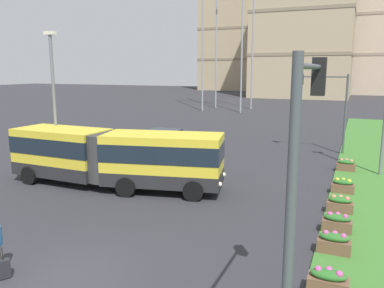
{
  "coord_description": "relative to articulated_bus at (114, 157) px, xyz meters",
  "views": [
    {
      "loc": [
        7.74,
        -8.67,
        6.21
      ],
      "look_at": [
        -0.5,
        10.73,
        2.2
      ],
      "focal_mm": 36.62,
      "sensor_mm": 36.0,
      "label": 1
    }
  ],
  "objects": [
    {
      "name": "ground_plane",
      "position": [
        4.07,
        -8.43,
        -1.65
      ],
      "size": [
        260.0,
        260.0,
        0.0
      ],
      "primitive_type": "plane",
      "color": "#2D2D33"
    },
    {
      "name": "articulated_bus",
      "position": [
        0.0,
        0.0,
        0.0
      ],
      "size": [
        11.94,
        3.81,
        3.0
      ],
      "color": "yellow",
      "rests_on": "ground"
    },
    {
      "name": "car_maroon_sedan",
      "position": [
        -1.97,
        10.1,
        -0.9
      ],
      "size": [
        4.43,
        2.08,
        1.58
      ],
      "color": "maroon",
      "rests_on": "ground"
    },
    {
      "name": "rolling_suitcase",
      "position": [
        2.32,
        -9.31,
        -1.34
      ],
      "size": [
        0.39,
        0.43,
        0.97
      ],
      "color": "#232328",
      "rests_on": "ground"
    },
    {
      "name": "flower_planter_0",
      "position": [
        11.39,
        -6.43,
        -1.23
      ],
      "size": [
        1.1,
        0.56,
        0.74
      ],
      "color": "brown",
      "rests_on": "grass_median"
    },
    {
      "name": "flower_planter_1",
      "position": [
        11.39,
        -3.74,
        -1.23
      ],
      "size": [
        1.1,
        0.56,
        0.74
      ],
      "color": "brown",
      "rests_on": "grass_median"
    },
    {
      "name": "flower_planter_2",
      "position": [
        11.39,
        -1.81,
        -1.23
      ],
      "size": [
        1.1,
        0.56,
        0.74
      ],
      "color": "brown",
      "rests_on": "grass_median"
    },
    {
      "name": "flower_planter_3",
      "position": [
        11.39,
        0.47,
        -1.23
      ],
      "size": [
        1.1,
        0.56,
        0.74
      ],
      "color": "brown",
      "rests_on": "grass_median"
    },
    {
      "name": "flower_planter_4",
      "position": [
        11.39,
        3.45,
        -1.23
      ],
      "size": [
        1.1,
        0.56,
        0.74
      ],
      "color": "brown",
      "rests_on": "grass_median"
    },
    {
      "name": "flower_planter_5",
      "position": [
        11.39,
        8.21,
        -1.23
      ],
      "size": [
        1.1,
        0.56,
        0.74
      ],
      "color": "brown",
      "rests_on": "grass_median"
    },
    {
      "name": "traffic_light_far_right",
      "position": [
        9.82,
        13.57,
        2.4
      ],
      "size": [
        3.64,
        0.28,
        5.9
      ],
      "color": "#474C51",
      "rests_on": "ground"
    },
    {
      "name": "traffic_light_near_right",
      "position": [
        10.99,
        -10.37,
        2.73
      ],
      "size": [
        0.28,
        3.5,
        6.47
      ],
      "color": "#474C51",
      "rests_on": "ground"
    },
    {
      "name": "streetlight_left",
      "position": [
        -4.43,
        0.69,
        2.95
      ],
      "size": [
        0.7,
        0.28,
        8.34
      ],
      "color": "slate",
      "rests_on": "ground"
    },
    {
      "name": "apartment_tower_west",
      "position": [
        -25.93,
        105.24,
        25.2
      ],
      "size": [
        17.03,
        19.12,
        53.66
      ],
      "color": "tan",
      "rests_on": "ground"
    },
    {
      "name": "apartment_tower_westcentre",
      "position": [
        -0.77,
        77.13,
        16.56
      ],
      "size": [
        21.46,
        17.66,
        36.39
      ],
      "color": "tan",
      "rests_on": "ground"
    }
  ]
}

